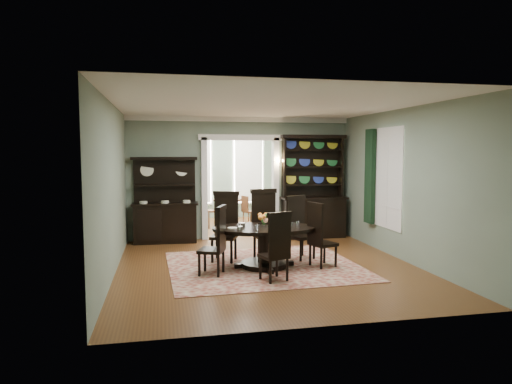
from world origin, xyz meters
TOP-DOWN VIEW (x-y plane):
  - room at (0.00, 0.04)m, footprint 5.51×6.01m
  - parlor at (0.00, 5.53)m, footprint 3.51×3.50m
  - doorway_trim at (0.00, 3.00)m, footprint 2.08×0.25m
  - right_window at (2.69, 0.93)m, footprint 0.15×1.47m
  - wall_sconce at (0.95, 2.85)m, footprint 0.27×0.21m
  - rug at (-0.05, 0.05)m, footprint 3.62×3.23m
  - dining_table at (-0.07, -0.03)m, footprint 2.01×1.92m
  - centerpiece at (-0.04, 0.05)m, footprint 1.37×0.88m
  - chair_far_left at (-0.69, 0.70)m, footprint 0.64×0.63m
  - chair_far_mid at (0.09, 0.61)m, footprint 0.57×0.55m
  - chair_far_right at (0.77, 0.57)m, footprint 0.61×0.59m
  - chair_end_left at (-0.99, -0.39)m, footprint 0.57×0.58m
  - chair_end_right at (0.92, -0.24)m, footprint 0.55×0.56m
  - chair_near at (-0.07, -1.02)m, footprint 0.54×0.52m
  - sideboard at (-1.85, 2.76)m, footprint 1.56×0.60m
  - welsh_dresser at (1.81, 2.72)m, footprint 1.65×0.62m
  - parlor_table at (-0.06, 4.96)m, footprint 0.83×0.83m
  - parlor_chair_left at (-0.45, 4.61)m, footprint 0.45×0.43m
  - parlor_chair_right at (0.50, 4.66)m, footprint 0.42×0.42m

SIDE VIEW (x-z plane):
  - rug at x=-0.05m, z-range 0.00..0.01m
  - parlor_chair_right at x=0.50m, z-range 0.03..0.91m
  - parlor_table at x=-0.06m, z-range 0.12..0.89m
  - dining_table at x=-0.07m, z-range 0.15..0.91m
  - parlor_chair_left at x=-0.45m, z-range 0.04..1.05m
  - chair_near at x=-0.07m, z-range 0.03..1.21m
  - chair_end_right at x=0.92m, z-range 0.03..1.25m
  - chair_end_left at x=-0.99m, z-range 0.03..1.25m
  - chair_far_right at x=0.77m, z-range 0.03..1.30m
  - sideboard at x=-1.85m, z-range -0.31..1.72m
  - chair_far_left at x=-0.69m, z-range 0.03..1.40m
  - chair_far_mid at x=0.09m, z-range 0.04..1.45m
  - centerpiece at x=-0.04m, z-range 0.71..0.94m
  - welsh_dresser at x=1.81m, z-range -0.35..2.21m
  - parlor at x=0.00m, z-range 0.01..3.02m
  - room at x=0.00m, z-range 0.07..3.08m
  - right_window at x=2.69m, z-range 0.54..2.66m
  - doorway_trim at x=0.00m, z-range 0.33..2.90m
  - wall_sconce at x=0.95m, z-range 1.79..1.99m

